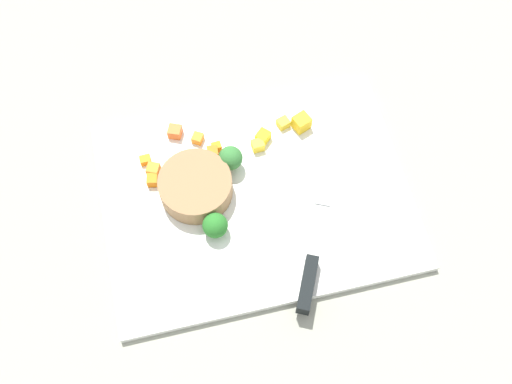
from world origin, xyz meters
TOP-DOWN VIEW (x-y plane):
  - ground_plane at (0.00, 0.00)m, footprint 4.00×4.00m
  - cutting_board at (0.00, 0.00)m, footprint 0.42×0.31m
  - prep_bowl at (-0.08, 0.02)m, footprint 0.10×0.10m
  - chef_knife at (0.06, -0.09)m, footprint 0.15×0.30m
  - carrot_dice_0 at (-0.14, 0.05)m, footprint 0.02×0.02m
  - carrot_dice_1 at (-0.13, 0.07)m, footprint 0.02×0.02m
  - carrot_dice_2 at (-0.06, 0.10)m, footprint 0.02×0.02m
  - carrot_dice_3 at (-0.09, 0.12)m, footprint 0.02×0.02m
  - carrot_dice_4 at (-0.14, 0.09)m, footprint 0.02×0.01m
  - carrot_dice_5 at (-0.04, 0.08)m, footprint 0.01×0.01m
  - carrot_dice_6 at (-0.05, 0.07)m, footprint 0.02×0.02m
  - pepper_dice_0 at (0.09, 0.09)m, footprint 0.03×0.03m
  - pepper_dice_1 at (0.03, 0.08)m, footprint 0.02×0.02m
  - pepper_dice_2 at (0.06, 0.10)m, footprint 0.02×0.02m
  - pepper_dice_3 at (0.02, 0.07)m, footprint 0.02×0.02m
  - broccoli_floret_0 at (-0.06, -0.04)m, footprint 0.03×0.03m
  - broccoli_floret_1 at (-0.02, 0.05)m, footprint 0.03×0.03m

SIDE VIEW (x-z plane):
  - ground_plane at x=0.00m, z-range 0.00..0.00m
  - cutting_board at x=0.00m, z-range 0.00..0.01m
  - carrot_dice_4 at x=-0.14m, z-range 0.01..0.02m
  - carrot_dice_2 at x=-0.06m, z-range 0.01..0.02m
  - pepper_dice_2 at x=0.06m, z-range 0.01..0.02m
  - carrot_dice_5 at x=-0.04m, z-range 0.01..0.03m
  - carrot_dice_0 at x=-0.14m, z-range 0.01..0.03m
  - carrot_dice_1 at x=-0.13m, z-range 0.01..0.03m
  - carrot_dice_6 at x=-0.05m, z-range 0.01..0.03m
  - carrot_dice_3 at x=-0.09m, z-range 0.01..0.03m
  - pepper_dice_3 at x=0.02m, z-range 0.01..0.03m
  - pepper_dice_1 at x=0.03m, z-range 0.01..0.03m
  - chef_knife at x=0.06m, z-range 0.01..0.03m
  - pepper_dice_0 at x=0.09m, z-range 0.01..0.03m
  - prep_bowl at x=-0.08m, z-range 0.01..0.05m
  - broccoli_floret_0 at x=-0.06m, z-range 0.01..0.05m
  - broccoli_floret_1 at x=-0.02m, z-range 0.01..0.06m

